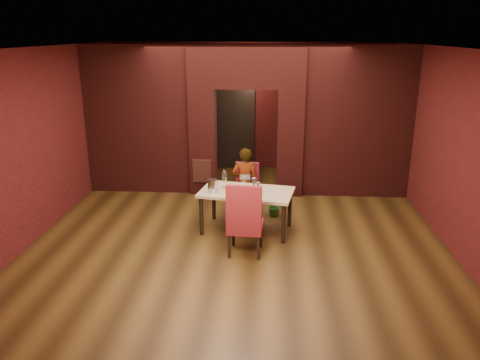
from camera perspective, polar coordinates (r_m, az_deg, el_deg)
The scene contains 25 objects.
floor at distance 8.67m, azimuth 0.06°, elevation -5.72°, with size 8.00×8.00×0.00m, color #472E11.
ceiling at distance 7.96m, azimuth 0.07°, elevation 15.92°, with size 7.00×8.00×0.04m, color silver.
wall_back at distance 12.10m, azimuth 1.29°, elevation 8.90°, with size 7.00×0.04×3.20m, color maroon.
wall_front at distance 4.38m, azimuth -3.31°, elevation -7.22°, with size 7.00×0.04×3.20m, color maroon.
wall_left at distance 9.09m, azimuth -22.62°, elevation 4.60°, with size 0.04×8.00×3.20m, color maroon.
wall_right at distance 8.69m, azimuth 23.83°, elevation 3.90°, with size 0.04×8.00×3.20m, color maroon.
pillar_left at distance 10.31m, azimuth -4.52°, elevation 4.76°, with size 0.55×0.55×2.30m, color maroon.
pillar_right at distance 10.22m, azimuth 6.13°, elevation 4.60°, with size 0.55×0.55×2.30m, color maroon.
lintel at distance 9.98m, azimuth 0.82°, elevation 13.69°, with size 2.45×0.55×0.90m, color maroon.
wing_wall_left at distance 10.51m, azimuth -12.28°, elevation 7.17°, with size 2.27×0.35×3.20m, color maroon.
wing_wall_right at distance 10.28m, azimuth 14.15°, elevation 6.81°, with size 2.27×0.35×3.20m, color maroon.
vent_panel at distance 10.18m, azimuth -4.67°, elevation 1.10°, with size 0.40×0.03×0.50m, color #AA4931.
rear_door at distance 12.16m, azimuth -0.64°, elevation 6.32°, with size 0.90×0.08×2.10m, color black.
rear_door_frame at distance 12.12m, azimuth -0.65°, elevation 6.28°, with size 1.02×0.04×2.22m, color black.
dining_table at distance 8.38m, azimuth 0.80°, elevation -3.78°, with size 1.61×0.91×0.76m, color tan.
chair_far at distance 9.07m, azimuth 0.74°, elevation -1.23°, with size 0.46×0.46×1.01m, color maroon.
chair_near at distance 7.48m, azimuth 0.68°, elevation -4.60°, with size 0.55×0.55×1.22m, color maroon.
person_seated at distance 8.96m, azimuth 0.57°, elevation -0.30°, with size 0.50×0.33×1.36m, color white.
wine_glass_a at distance 8.35m, azimuth 0.51°, elevation -0.37°, with size 0.08×0.08×0.20m, color white, non-canonical shape.
wine_glass_b at distance 8.24m, azimuth 1.71°, elevation -0.52°, with size 0.09×0.09×0.23m, color silver, non-canonical shape.
wine_glass_c at distance 8.15m, azimuth 2.24°, elevation -0.90°, with size 0.08×0.08×0.18m, color white, non-canonical shape.
tasting_sheet at distance 8.04m, azimuth -0.03°, elevation -1.83°, with size 0.34×0.25×0.00m, color white.
wine_bucket at distance 8.19m, azimuth -3.32°, elevation -0.68°, with size 0.18×0.18×0.22m, color #B2B3BA.
water_bottle at distance 8.40m, azimuth -1.91°, elevation 0.16°, with size 0.08×0.08×0.32m, color white.
potted_plant at distance 9.15m, azimuth 4.23°, elevation -3.17°, with size 0.35×0.30×0.39m, color #296423.
Camera 1 is at (0.51, -7.94, 3.44)m, focal length 35.00 mm.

